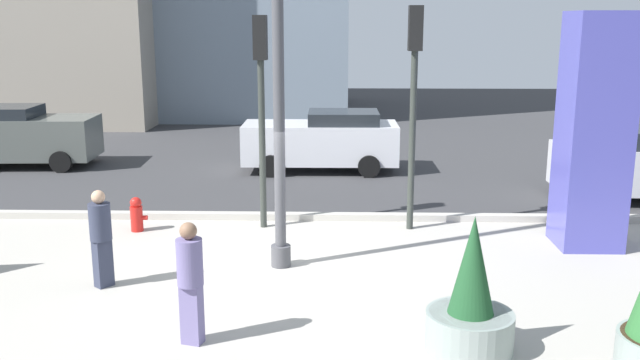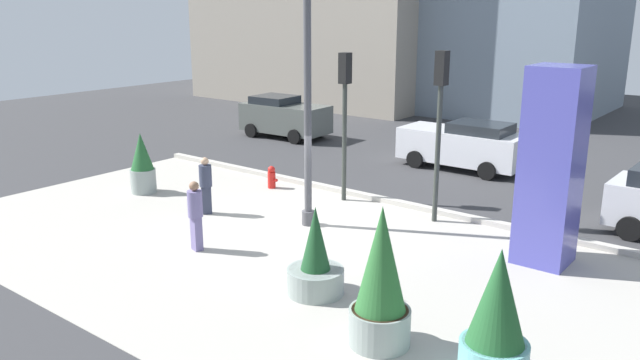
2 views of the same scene
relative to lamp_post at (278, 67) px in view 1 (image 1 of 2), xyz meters
name	(u,v)px [view 1 (image 1 of 2)]	position (x,y,z in m)	size (l,w,h in m)	color
ground_plane	(286,210)	(-0.19, 3.90, -3.61)	(60.00, 60.00, 0.00)	#38383A
plaza_pavement	(258,313)	(-0.19, -2.10, -3.61)	(18.00, 10.00, 0.02)	#ADA89E
curb_strip	(283,217)	(-0.19, 3.02, -3.53)	(18.00, 0.24, 0.16)	#B7B2A8
lamp_post	(278,67)	(0.00, 0.00, 0.00)	(0.44, 0.44, 7.40)	#4C4C51
art_pillar_blue	(594,132)	(5.96, 1.37, -1.33)	(1.18, 1.18, 4.56)	#4C4CAD
potted_plant_curbside	(471,306)	(2.82, -3.24, -2.96)	(1.19, 1.19, 1.90)	gray
fire_hydrant	(137,215)	(-3.23, 2.08, -3.24)	(0.36, 0.26, 0.75)	red
traffic_light_corner	(261,88)	(-0.57, 2.46, -0.59)	(0.28, 0.42, 4.49)	#333833
traffic_light_far_side	(414,82)	(2.59, 2.40, -0.47)	(0.28, 0.42, 4.68)	#333833
car_intersection	(635,165)	(8.38, 5.02, -2.71)	(3.94, 2.09, 1.80)	silver
car_far_lane	(323,140)	(0.59, 8.32, -2.70)	(4.55, 2.05, 1.78)	silver
car_curb_east	(27,136)	(-8.47, 8.73, -2.67)	(4.10, 2.25, 1.85)	#565B56
pedestrian_crossing	(190,277)	(-0.98, -3.13, -2.63)	(0.44, 0.44, 1.75)	slate
pedestrian_on_sidewalk	(101,234)	(-2.90, -1.06, -2.68)	(0.51, 0.51, 1.68)	#33384C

